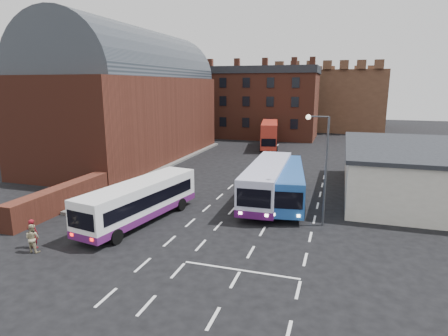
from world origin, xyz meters
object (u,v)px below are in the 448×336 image
(bus_red_double, at_px, (269,134))
(street_lamp, at_px, (322,160))
(bus_blue, at_px, (287,182))
(pedestrian_red, at_px, (33,234))
(pedestrian_beige, at_px, (33,238))
(bus_white_outbound, at_px, (140,199))
(bus_white_inbound, at_px, (267,180))

(bus_red_double, bearing_deg, street_lamp, 97.30)
(bus_blue, distance_m, pedestrian_red, 17.97)
(pedestrian_red, distance_m, pedestrian_beige, 0.60)
(bus_white_outbound, bearing_deg, bus_white_inbound, 53.64)
(bus_red_double, height_order, pedestrian_beige, bus_red_double)
(bus_white_outbound, distance_m, pedestrian_red, 6.77)
(bus_white_outbound, distance_m, bus_white_inbound, 10.17)
(bus_white_outbound, height_order, bus_white_inbound, bus_white_inbound)
(bus_white_outbound, bearing_deg, street_lamp, 24.02)
(street_lamp, height_order, pedestrian_red, street_lamp)
(street_lamp, bearing_deg, bus_white_outbound, -165.68)
(bus_white_inbound, xyz_separation_m, street_lamp, (4.32, -4.09, 2.60))
(pedestrian_beige, bearing_deg, bus_red_double, -100.85)
(bus_blue, relative_size, street_lamp, 1.46)
(pedestrian_red, bearing_deg, street_lamp, -156.08)
(street_lamp, bearing_deg, pedestrian_red, -150.84)
(bus_white_inbound, height_order, bus_blue, bus_white_inbound)
(bus_white_inbound, height_order, pedestrian_beige, bus_white_inbound)
(bus_white_outbound, height_order, street_lamp, street_lamp)
(bus_red_double, bearing_deg, pedestrian_beige, 71.57)
(bus_red_double, height_order, street_lamp, street_lamp)
(pedestrian_beige, bearing_deg, pedestrian_red, -49.47)
(pedestrian_red, xyz_separation_m, pedestrian_beige, (0.41, -0.44, -0.05))
(bus_white_inbound, distance_m, street_lamp, 6.49)
(bus_white_outbound, bearing_deg, bus_red_double, 95.10)
(bus_red_double, distance_m, street_lamp, 30.99)
(bus_white_outbound, bearing_deg, bus_blue, 49.01)
(bus_white_inbound, relative_size, street_lamp, 1.55)
(bus_white_inbound, bearing_deg, pedestrian_beige, 48.81)
(bus_blue, relative_size, pedestrian_beige, 6.57)
(bus_white_inbound, xyz_separation_m, pedestrian_beige, (-10.64, -13.10, -1.00))
(bus_white_outbound, distance_m, street_lamp, 12.33)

